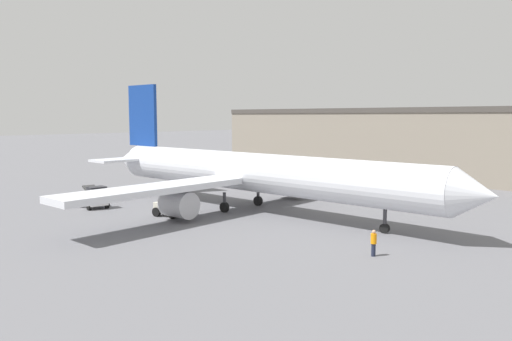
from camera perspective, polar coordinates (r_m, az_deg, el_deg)
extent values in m
plane|color=slate|center=(44.71, 0.00, -4.67)|extent=(400.00, 400.00, 0.00)
cube|color=gray|center=(72.96, 20.02, 2.70)|extent=(69.05, 12.62, 8.91)
cube|color=#47423D|center=(72.85, 20.16, 6.48)|extent=(69.05, 12.87, 0.70)
cylinder|color=silver|center=(44.19, 0.00, -0.22)|extent=(34.98, 4.79, 3.44)
cone|color=silver|center=(34.70, 23.84, -2.53)|extent=(2.88, 3.48, 3.37)
cone|color=silver|center=(58.81, -14.17, 1.19)|extent=(3.91, 3.41, 3.27)
cube|color=silver|center=(52.92, 5.68, 0.16)|extent=(3.99, 16.25, 0.50)
cube|color=silver|center=(38.98, -11.60, -2.11)|extent=(3.99, 16.25, 0.50)
cylinder|color=#ADADB2|center=(51.18, 4.06, -1.71)|extent=(2.83, 2.28, 2.18)
cylinder|color=#ADADB2|center=(40.69, -8.81, -3.83)|extent=(2.83, 2.28, 2.18)
cube|color=navy|center=(56.48, -12.83, 6.14)|extent=(4.65, 0.54, 6.63)
cube|color=silver|center=(58.94, -9.72, 1.64)|extent=(3.25, 4.25, 0.24)
cube|color=silver|center=(54.57, -15.96, 1.13)|extent=(3.25, 4.25, 0.24)
cylinder|color=#38383D|center=(37.51, 14.51, -5.61)|extent=(0.28, 0.28, 1.77)
cylinder|color=black|center=(37.62, 14.48, -6.41)|extent=(0.71, 0.38, 0.70)
cylinder|color=#38383D|center=(44.15, -3.63, -3.66)|extent=(0.28, 0.28, 1.77)
cylinder|color=black|center=(44.23, -3.63, -4.21)|extent=(0.91, 0.38, 0.90)
cylinder|color=#38383D|center=(47.35, 0.24, -2.97)|extent=(0.28, 0.28, 1.77)
cylinder|color=black|center=(47.42, 0.24, -3.49)|extent=(0.91, 0.38, 0.90)
cylinder|color=#1E2338|center=(31.40, 13.27, -8.82)|extent=(0.26, 0.26, 0.78)
cylinder|color=orange|center=(31.22, 13.30, -7.58)|extent=(0.36, 0.36, 0.62)
sphere|color=tan|center=(31.13, 13.32, -6.82)|extent=(0.23, 0.23, 0.23)
cube|color=beige|center=(43.07, -9.79, -4.13)|extent=(2.76, 2.01, 0.79)
cube|color=black|center=(42.46, -9.10, -2.95)|extent=(1.37, 1.55, 1.13)
cylinder|color=black|center=(42.03, -9.54, -4.93)|extent=(0.82, 0.45, 0.77)
cylinder|color=black|center=(43.14, -8.25, -4.62)|extent=(0.82, 0.45, 0.77)
cylinder|color=black|center=(43.17, -11.30, -4.67)|extent=(0.82, 0.45, 0.77)
cylinder|color=black|center=(44.26, -10.00, -4.37)|extent=(0.82, 0.45, 0.77)
cube|color=silver|center=(48.67, -18.03, -3.27)|extent=(2.96, 1.98, 0.71)
cube|color=black|center=(47.82, -17.73, -2.37)|extent=(1.39, 1.63, 1.02)
cube|color=#333333|center=(48.99, -18.28, -2.08)|extent=(1.86, 1.36, 0.68)
cylinder|color=black|center=(47.54, -18.53, -3.94)|extent=(0.69, 0.36, 0.66)
cylinder|color=black|center=(48.13, -16.68, -3.76)|extent=(0.69, 0.36, 0.66)
cylinder|color=black|center=(49.35, -19.33, -3.61)|extent=(0.69, 0.36, 0.66)
cylinder|color=black|center=(49.92, -17.53, -3.43)|extent=(0.69, 0.36, 0.66)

